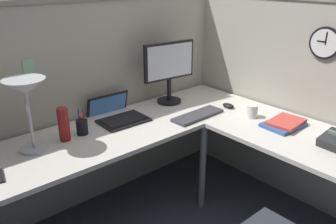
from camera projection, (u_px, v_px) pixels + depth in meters
The scene contains 14 objects.
cubicle_wall_back at pixel (90, 104), 2.66m from camera, with size 2.57×0.12×1.58m.
cubicle_wall_right at pixel (311, 107), 2.62m from camera, with size 0.12×2.37×1.58m.
desk at pixel (195, 158), 2.21m from camera, with size 2.35×2.15×0.73m.
monitor at pixel (169, 68), 2.78m from camera, with size 0.46×0.20×0.50m.
laptop at pixel (117, 114), 2.57m from camera, with size 0.35×0.39×0.22m.
keyboard at pixel (198, 115), 2.59m from camera, with size 0.43×0.14×0.02m, color #38383D.
computer_mouse at pixel (228, 106), 2.76m from camera, with size 0.06×0.10×0.03m, color black.
desk_lamp_dome at pixel (26, 93), 1.98m from camera, with size 0.24×0.24×0.44m.
pen_cup at pixel (82, 127), 2.30m from camera, with size 0.08×0.08×0.18m.
thermos_flask at pixel (64, 124), 2.19m from camera, with size 0.07×0.07×0.22m, color maroon.
book_stack at pixel (284, 123), 2.43m from camera, with size 0.30×0.23×0.04m.
coffee_mug at pixel (252, 111), 2.57m from camera, with size 0.08×0.08×0.10m, color silver.
wall_clock at pixel (325, 43), 2.37m from camera, with size 0.04×0.22×0.22m.
pinned_note_leftmost at pixel (28, 66), 2.22m from camera, with size 0.07×0.00×0.10m, color #8CCC99.
Camera 1 is at (-1.55, -1.41, 1.73)m, focal length 37.19 mm.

